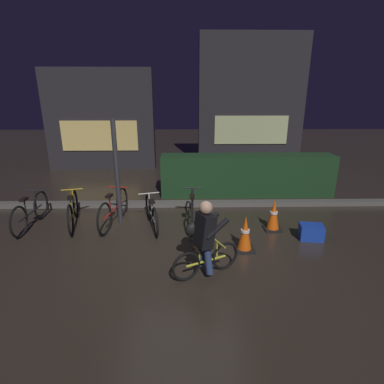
# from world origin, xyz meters

# --- Properties ---
(ground_plane) EXTENTS (40.00, 40.00, 0.00)m
(ground_plane) POSITION_xyz_m (0.00, 0.00, 0.00)
(ground_plane) COLOR #2D261E
(sidewalk_curb) EXTENTS (12.00, 0.24, 0.12)m
(sidewalk_curb) POSITION_xyz_m (0.00, 2.20, 0.06)
(sidewalk_curb) COLOR #56544F
(sidewalk_curb) RESTS_ON ground
(hedge_row) EXTENTS (4.80, 0.70, 1.15)m
(hedge_row) POSITION_xyz_m (1.80, 3.10, 0.58)
(hedge_row) COLOR #19381C
(hedge_row) RESTS_ON ground
(storefront_left) EXTENTS (4.02, 0.54, 3.65)m
(storefront_left) POSITION_xyz_m (-3.12, 6.50, 1.82)
(storefront_left) COLOR #262328
(storefront_left) RESTS_ON ground
(storefront_right) EXTENTS (4.13, 0.54, 4.95)m
(storefront_right) POSITION_xyz_m (2.67, 7.20, 2.46)
(storefront_right) COLOR #262328
(storefront_right) RESTS_ON ground
(street_post) EXTENTS (0.10, 0.10, 2.28)m
(street_post) POSITION_xyz_m (-1.39, 1.20, 1.14)
(street_post) COLOR #2D2D33
(street_post) RESTS_ON ground
(parked_bike_leftmost) EXTENTS (0.46, 1.62, 0.75)m
(parked_bike_leftmost) POSITION_xyz_m (-3.25, 1.00, 0.34)
(parked_bike_leftmost) COLOR black
(parked_bike_leftmost) RESTS_ON ground
(parked_bike_left_mid) EXTENTS (0.51, 1.61, 0.76)m
(parked_bike_left_mid) POSITION_xyz_m (-2.37, 1.05, 0.34)
(parked_bike_left_mid) COLOR black
(parked_bike_left_mid) RESTS_ON ground
(parked_bike_center_left) EXTENTS (0.46, 1.68, 0.78)m
(parked_bike_center_left) POSITION_xyz_m (-1.50, 1.10, 0.35)
(parked_bike_center_left) COLOR black
(parked_bike_center_left) RESTS_ON ground
(parked_bike_center_right) EXTENTS (0.51, 1.48, 0.70)m
(parked_bike_center_right) POSITION_xyz_m (-0.66, 0.92, 0.32)
(parked_bike_center_right) COLOR black
(parked_bike_center_right) RESTS_ON ground
(parked_bike_right_mid) EXTENTS (0.46, 1.70, 0.78)m
(parked_bike_right_mid) POSITION_xyz_m (0.21, 1.01, 0.35)
(parked_bike_right_mid) COLOR black
(parked_bike_right_mid) RESTS_ON ground
(traffic_cone_near) EXTENTS (0.36, 0.36, 0.67)m
(traffic_cone_near) POSITION_xyz_m (1.15, -0.10, 0.32)
(traffic_cone_near) COLOR black
(traffic_cone_near) RESTS_ON ground
(traffic_cone_far) EXTENTS (0.36, 0.36, 0.68)m
(traffic_cone_far) POSITION_xyz_m (1.92, 0.76, 0.33)
(traffic_cone_far) COLOR black
(traffic_cone_far) RESTS_ON ground
(blue_crate) EXTENTS (0.49, 0.39, 0.30)m
(blue_crate) POSITION_xyz_m (2.55, 0.30, 0.15)
(blue_crate) COLOR #193DB7
(blue_crate) RESTS_ON ground
(cyclist) EXTENTS (1.09, 0.58, 1.25)m
(cyclist) POSITION_xyz_m (0.36, -0.88, 0.63)
(cyclist) COLOR black
(cyclist) RESTS_ON ground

